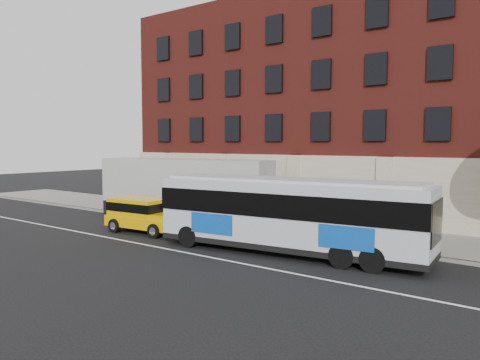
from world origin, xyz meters
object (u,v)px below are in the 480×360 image
Objects in this scene: sign_pole at (140,195)px; city_bus at (289,213)px; shipping_container at (185,190)px; yellow_suv at (143,213)px.

city_bus is (13.46, -3.04, 0.41)m from sign_pole.
shipping_container is (3.09, 1.02, 0.48)m from sign_pole.
yellow_suv is 4.73m from shipping_container.
city_bus is 1.05× the size of shipping_container.
shipping_container is at bearing 104.76° from yellow_suv.
sign_pole is 5.53m from yellow_suv.
yellow_suv is (-9.19, -0.44, -0.79)m from city_bus.
city_bus reaches higher than sign_pole.
shipping_container reaches higher than sign_pole.
shipping_container reaches higher than yellow_suv.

